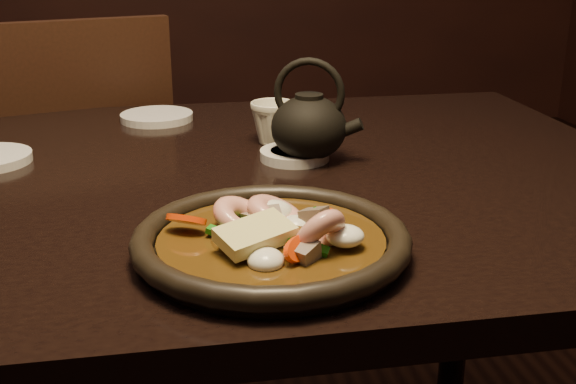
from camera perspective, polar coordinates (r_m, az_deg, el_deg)
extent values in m
cube|color=black|center=(1.03, -14.83, -0.15)|extent=(1.60, 0.90, 0.04)
cylinder|color=black|center=(1.64, 13.41, -6.59)|extent=(0.06, 0.06, 0.71)
cube|color=black|center=(1.74, -17.07, -2.23)|extent=(0.53, 0.53, 0.04)
cylinder|color=black|center=(2.02, -12.31, -5.88)|extent=(0.04, 0.04, 0.42)
cylinder|color=black|center=(1.72, -9.45, -10.54)|extent=(0.04, 0.04, 0.42)
cylinder|color=black|center=(1.67, -21.30, -12.60)|extent=(0.04, 0.04, 0.42)
cube|color=black|center=(1.48, -16.79, 4.07)|extent=(0.41, 0.14, 0.45)
cylinder|color=black|center=(0.76, -1.33, -4.56)|extent=(0.27, 0.27, 0.01)
torus|color=black|center=(0.76, -1.33, -3.70)|extent=(0.29, 0.29, 0.03)
cylinder|color=#3C250A|center=(0.76, -1.33, -3.99)|extent=(0.24, 0.24, 0.01)
ellipsoid|color=#3C250A|center=(0.76, -1.33, -3.99)|extent=(0.13, 0.13, 0.04)
torus|color=#D79A88|center=(0.72, 2.46, -3.46)|extent=(0.08, 0.07, 0.06)
torus|color=#D79A88|center=(0.78, -3.64, -2.12)|extent=(0.09, 0.08, 0.04)
torus|color=#D79A88|center=(0.79, -0.91, -1.81)|extent=(0.08, 0.08, 0.04)
cube|color=#816E5E|center=(0.79, 2.34, -2.47)|extent=(0.04, 0.04, 0.03)
cube|color=#816E5E|center=(0.77, 2.15, -2.15)|extent=(0.04, 0.04, 0.03)
cube|color=#816E5E|center=(0.79, -2.55, -2.13)|extent=(0.04, 0.04, 0.03)
cube|color=#816E5E|center=(0.78, -1.49, -2.25)|extent=(0.03, 0.03, 0.03)
cube|color=#816E5E|center=(0.71, 1.20, -4.87)|extent=(0.04, 0.04, 0.03)
cylinder|color=#FD3B08|center=(0.70, 0.95, -4.47)|extent=(0.05, 0.05, 0.04)
cylinder|color=#FD3B08|center=(0.74, -1.57, -3.89)|extent=(0.06, 0.06, 0.03)
cylinder|color=#FD3B08|center=(0.75, -1.01, -3.56)|extent=(0.04, 0.05, 0.04)
cylinder|color=#FD3B08|center=(0.80, 2.70, -2.21)|extent=(0.05, 0.04, 0.05)
cylinder|color=#FD3B08|center=(0.77, -8.05, -2.17)|extent=(0.06, 0.06, 0.03)
cylinder|color=#FD3B08|center=(0.73, -2.80, -4.13)|extent=(0.05, 0.05, 0.04)
cube|color=#1C6B14|center=(0.75, -1.72, -3.18)|extent=(0.04, 0.01, 0.02)
cube|color=#1C6B14|center=(0.79, -3.94, -2.41)|extent=(0.02, 0.04, 0.02)
cube|color=#1C6B14|center=(0.75, -0.84, -3.01)|extent=(0.03, 0.04, 0.02)
cube|color=#1C6B14|center=(0.76, -4.94, -3.40)|extent=(0.04, 0.03, 0.02)
cube|color=#1C6B14|center=(0.79, 1.18, -1.91)|extent=(0.03, 0.04, 0.03)
cube|color=#1C6B14|center=(0.72, 1.63, -4.27)|extent=(0.04, 0.03, 0.02)
ellipsoid|color=white|center=(0.78, -1.00, -2.51)|extent=(0.03, 0.04, 0.02)
ellipsoid|color=white|center=(0.77, 0.66, -2.90)|extent=(0.04, 0.04, 0.03)
ellipsoid|color=white|center=(0.70, -1.78, -5.43)|extent=(0.04, 0.04, 0.02)
ellipsoid|color=white|center=(0.77, -1.50, -2.73)|extent=(0.03, 0.04, 0.02)
ellipsoid|color=white|center=(0.80, -1.23, -1.70)|extent=(0.05, 0.04, 0.03)
ellipsoid|color=white|center=(0.73, 4.53, -3.48)|extent=(0.04, 0.04, 0.02)
cube|color=#E0D785|center=(0.72, -2.61, -3.34)|extent=(0.09, 0.07, 0.03)
cylinder|color=silver|center=(1.08, 0.53, 2.97)|extent=(0.10, 0.10, 0.01)
cylinder|color=silver|center=(1.33, -10.33, 5.87)|extent=(0.13, 0.13, 0.01)
imported|color=beige|center=(1.16, -1.18, 5.61)|extent=(0.09, 0.09, 0.07)
ellipsoid|color=black|center=(1.06, 1.66, 5.10)|extent=(0.11, 0.11, 0.09)
cylinder|color=black|center=(1.05, 1.68, 7.30)|extent=(0.04, 0.04, 0.02)
cylinder|color=black|center=(1.05, 4.66, 4.94)|extent=(0.05, 0.03, 0.04)
torus|color=black|center=(1.05, 1.68, 7.80)|extent=(0.10, 0.05, 0.10)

